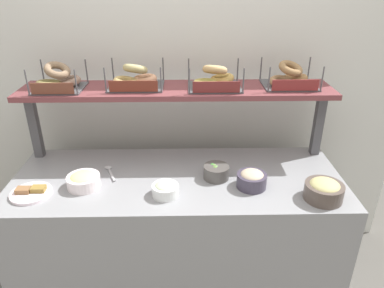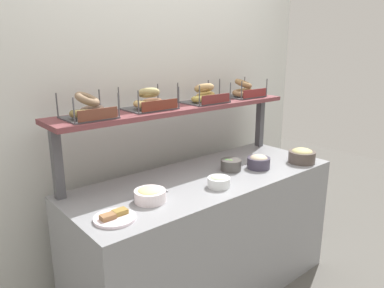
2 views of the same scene
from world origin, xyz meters
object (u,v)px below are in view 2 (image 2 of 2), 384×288
bagel_basket_poppy (88,110)px  bowl_scallion_spread (219,181)px  bowl_veggie_mix (231,165)px  bagel_basket_plain (149,102)px  serving_plate_white (115,217)px  bagel_basket_sesame (204,96)px  bowl_hummus (302,155)px  bowl_egg_salad (150,194)px  bowl_tuna_salad (259,162)px  serving_spoon_near_plate (151,187)px  bagel_basket_everything (243,91)px

bagel_basket_poppy → bowl_scallion_spread: bearing=-35.7°
bowl_veggie_mix → bagel_basket_plain: bagel_basket_plain is taller
serving_plate_white → bagel_basket_sesame: size_ratio=0.69×
bagel_basket_sesame → bagel_basket_plain: bearing=176.8°
bowl_hummus → bowl_veggie_mix: bearing=157.8°
serving_plate_white → bagel_basket_poppy: (0.09, 0.41, 0.47)m
bowl_hummus → bowl_veggie_mix: size_ratio=1.37×
bowl_egg_salad → serving_plate_white: size_ratio=0.83×
bowl_veggie_mix → bowl_egg_salad: bearing=-174.1°
bowl_tuna_salad → bagel_basket_plain: bagel_basket_plain is taller
bowl_egg_salad → serving_plate_white: bowl_egg_salad is taller
serving_plate_white → bagel_basket_plain: size_ratio=0.67×
bowl_tuna_salad → bagel_basket_plain: size_ratio=0.51×
bowl_tuna_salad → bowl_hummus: bearing=-19.3°
bowl_egg_salad → bagel_basket_sesame: bagel_basket_sesame is taller
serving_spoon_near_plate → bagel_basket_poppy: size_ratio=0.61×
serving_plate_white → serving_spoon_near_plate: (0.36, 0.22, -0.00)m
bagel_basket_plain → bowl_egg_salad: bearing=-124.7°
serving_plate_white → bagel_basket_sesame: bagel_basket_sesame is taller
serving_spoon_near_plate → serving_plate_white: bearing=-148.6°
bowl_hummus → bagel_basket_sesame: 0.83m
bagel_basket_plain → serving_spoon_near_plate: bearing=-124.5°
serving_spoon_near_plate → bowl_scallion_spread: bearing=-36.3°
serving_spoon_near_plate → bagel_basket_poppy: bearing=145.1°
bowl_tuna_salad → bowl_veggie_mix: bowl_tuna_salad is taller
bowl_veggie_mix → serving_plate_white: bearing=-171.6°
bowl_hummus → bagel_basket_everything: bagel_basket_everything is taller
bowl_veggie_mix → bagel_basket_everything: bagel_basket_everything is taller
bowl_tuna_salad → bowl_scallion_spread: bearing=-171.2°
bowl_egg_salad → bowl_scallion_spread: bearing=-11.6°
bowl_scallion_spread → serving_plate_white: bearing=178.2°
bowl_veggie_mix → bagel_basket_sesame: bagel_basket_sesame is taller
bowl_veggie_mix → serving_plate_white: (-0.96, -0.14, -0.03)m
serving_plate_white → bagel_basket_everything: bearing=17.6°
bowl_hummus → bagel_basket_poppy: bagel_basket_poppy is taller
bowl_veggie_mix → bowl_egg_salad: size_ratio=0.81×
bowl_scallion_spread → bagel_basket_poppy: bearing=144.3°
bagel_basket_plain → bowl_veggie_mix: bearing=-33.9°
serving_spoon_near_plate → bagel_basket_plain: size_ratio=0.54×
serving_spoon_near_plate → bagel_basket_poppy: (-0.27, 0.19, 0.47)m
serving_spoon_near_plate → bagel_basket_everything: bearing=12.1°
bowl_tuna_salad → bagel_basket_everything: (0.25, 0.39, 0.43)m
bowl_egg_salad → bagel_basket_plain: size_ratio=0.56×
bowl_hummus → bowl_scallion_spread: 0.79m
bowl_scallion_spread → bagel_basket_sesame: bearing=58.3°
bowl_hummus → bowl_egg_salad: bearing=173.6°
bowl_egg_salad → bagel_basket_plain: bagel_basket_plain is taller
bagel_basket_poppy → bagel_basket_everything: (1.30, 0.03, -0.00)m
bowl_hummus → bagel_basket_plain: (-0.96, 0.51, 0.43)m
bagel_basket_poppy → bagel_basket_plain: bearing=4.3°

